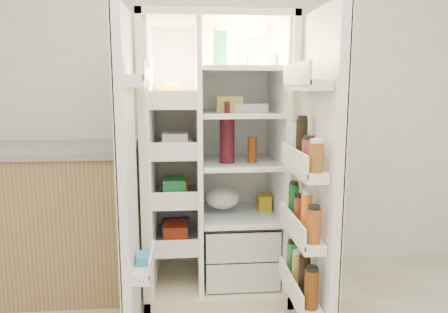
{
  "coord_description": "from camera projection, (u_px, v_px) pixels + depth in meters",
  "views": [
    {
      "loc": [
        -0.28,
        -1.15,
        1.38
      ],
      "look_at": [
        -0.07,
        1.25,
        0.97
      ],
      "focal_mm": 34.0,
      "sensor_mm": 36.0,
      "label": 1
    }
  ],
  "objects": [
    {
      "name": "refrigerator",
      "position": [
        217.0,
        180.0,
        2.88
      ],
      "size": [
        0.92,
        0.7,
        1.8
      ],
      "color": "beige",
      "rests_on": "floor"
    },
    {
      "name": "freezer_door",
      "position": [
        128.0,
        180.0,
        2.21
      ],
      "size": [
        0.15,
        0.4,
        1.72
      ],
      "color": "white",
      "rests_on": "floor"
    },
    {
      "name": "kitchen_counter",
      "position": [
        34.0,
        218.0,
        2.86
      ],
      "size": [
        1.36,
        0.73,
        0.99
      ],
      "color": "#9E764F",
      "rests_on": "floor"
    },
    {
      "name": "fridge_door",
      "position": [
        316.0,
        185.0,
        2.21
      ],
      "size": [
        0.17,
        0.58,
        1.72
      ],
      "color": "white",
      "rests_on": "floor"
    },
    {
      "name": "wall_back",
      "position": [
        225.0,
        89.0,
        3.12
      ],
      "size": [
        4.0,
        0.02,
        2.7
      ],
      "primitive_type": "cube",
      "color": "white",
      "rests_on": "floor"
    }
  ]
}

